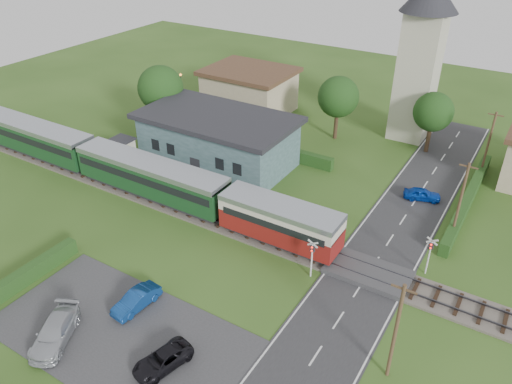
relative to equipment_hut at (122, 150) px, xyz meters
The scene contains 29 objects.
ground 18.82m from the equipment_hut, 16.11° to the right, with size 120.00×120.00×0.00m, color #2D4C19.
railway_track 18.36m from the equipment_hut, 10.08° to the right, with size 76.00×3.20×0.49m.
road 28.53m from the equipment_hut, 10.52° to the right, with size 6.00×70.00×0.05m, color #28282B.
car_park 23.90m from the equipment_hut, 46.19° to the right, with size 17.00×9.00×0.08m, color #333335.
crossing_deck 28.22m from the equipment_hut, ahead, with size 6.20×3.40×0.45m, color #333335.
platform 8.14m from the equipment_hut, ahead, with size 30.00×3.00×0.45m, color gray.
equipment_hut is the anchor object (origin of this frame).
station_building 9.92m from the equipment_hut, 35.92° to the left, with size 16.00×9.00×5.30m.
train 4.86m from the equipment_hut, 41.40° to the right, with size 43.20×2.90×3.40m.
church_tower 33.48m from the equipment_hut, 44.75° to the left, with size 6.00×6.00×17.60m.
house_west 20.05m from the equipment_hut, 81.38° to the left, with size 10.80×8.80×5.50m.
hedge_carpark 18.61m from the equipment_hut, 67.85° to the right, with size 0.80×9.00×1.20m, color #193814.
hedge_roadside 33.98m from the equipment_hut, 18.54° to the left, with size 0.80×18.00×1.20m, color #193814.
hedge_station 13.09m from the equipment_hut, 52.16° to the left, with size 22.00×0.80×1.30m, color #193814.
tree_a 9.73m from the equipment_hut, 102.80° to the left, with size 5.20×5.20×8.00m.
tree_b 24.16m from the equipment_hut, 48.05° to the left, with size 4.60×4.60×7.34m.
tree_c 32.81m from the equipment_hut, 37.29° to the left, with size 4.20×4.20×6.78m.
utility_pole_b 34.14m from the equipment_hut, 19.18° to the right, with size 1.40×0.22×7.00m.
utility_pole_c 32.61m from the equipment_hut, ahead, with size 1.40×0.22×7.00m.
utility_pole_d 36.37m from the equipment_hut, 27.55° to the left, with size 1.40×0.22×7.00m.
crossing_signal_near 25.04m from the equipment_hut, 12.94° to the right, with size 0.84×0.28×3.28m.
crossing_signal_far 31.61m from the equipment_hut, ahead, with size 0.84×0.28×3.28m.
streetlamp_west 15.39m from the equipment_hut, 105.12° to the left, with size 0.30×0.30×5.15m.
car_on_road 29.96m from the equipment_hut, 18.47° to the left, with size 1.33×3.31×1.13m, color #0834A5.
car_park_blue 21.61m from the equipment_hut, 43.35° to the right, with size 1.28×3.68×1.21m, color navy.
car_park_silver 23.84m from the equipment_hut, 55.81° to the right, with size 1.92×4.73×1.37m, color #AAAEB5.
car_park_dark 27.14m from the equipment_hut, 40.80° to the right, with size 1.73×3.75×1.04m, color black.
pedestrian_near 16.22m from the equipment_hut, ahead, with size 0.62×0.41×1.70m, color gray.
pedestrian_far 3.01m from the equipment_hut, 15.00° to the right, with size 0.75×0.58×1.54m, color gray.
Camera 1 is at (17.92, -26.90, 24.56)m, focal length 35.00 mm.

